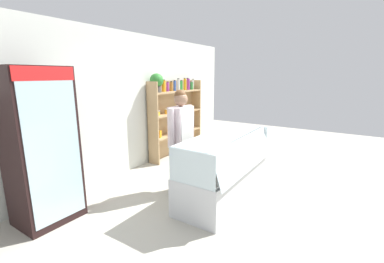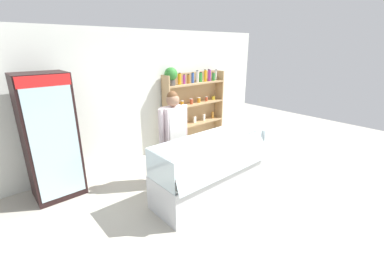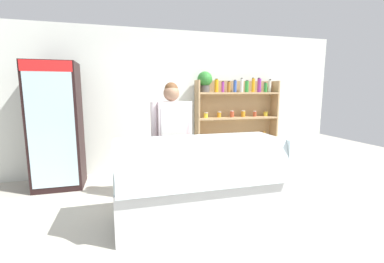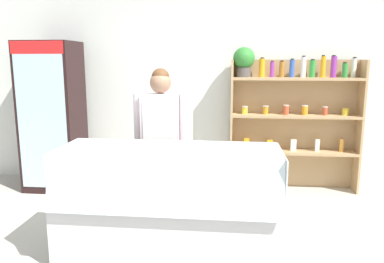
# 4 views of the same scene
# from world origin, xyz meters

# --- Properties ---
(ground_plane) EXTENTS (12.00, 12.00, 0.00)m
(ground_plane) POSITION_xyz_m (0.00, 0.00, 0.00)
(ground_plane) COLOR #B7B2A3
(back_wall) EXTENTS (6.80, 0.10, 2.70)m
(back_wall) POSITION_xyz_m (0.00, 2.23, 1.35)
(back_wall) COLOR silver
(back_wall) RESTS_ON ground
(drinks_fridge) EXTENTS (0.73, 0.62, 2.01)m
(drinks_fridge) POSITION_xyz_m (-2.08, 1.72, 1.00)
(drinks_fridge) COLOR black
(drinks_fridge) RESTS_ON ground
(shelving_unit) EXTENTS (1.72, 0.29, 1.93)m
(shelving_unit) POSITION_xyz_m (1.09, 2.03, 1.10)
(shelving_unit) COLOR tan
(shelving_unit) RESTS_ON ground
(deli_display_case) EXTENTS (1.96, 0.78, 1.01)m
(deli_display_case) POSITION_xyz_m (-0.20, 0.04, 0.31)
(deli_display_case) COLOR silver
(deli_display_case) RESTS_ON ground
(shop_clerk) EXTENTS (0.58, 0.25, 1.68)m
(shop_clerk) POSITION_xyz_m (-0.40, 0.74, 0.99)
(shop_clerk) COLOR #4C4233
(shop_clerk) RESTS_ON ground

